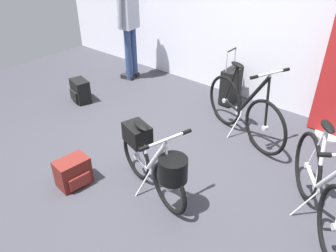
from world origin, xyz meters
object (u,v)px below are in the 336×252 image
Objects in this scene: display_bike_right at (244,110)px; backpack_on_floor at (80,91)px; folding_bike_foreground at (154,160)px; handbag_on_floor at (73,172)px; rolling_suitcase at (231,86)px; visitor_near_wall at (129,17)px; display_bike_left at (321,189)px.

backpack_on_floor is at bearing -163.62° from display_bike_right.
display_bike_right is at bearing 84.53° from folding_bike_foreground.
display_bike_right is at bearing 65.26° from handbag_on_floor.
rolling_suitcase is (-0.44, 2.21, -0.14)m from folding_bike_foreground.
visitor_near_wall is 1.45m from backpack_on_floor.
display_bike_left is 2.36m from handbag_on_floor.
backpack_on_floor is at bearing 177.71° from display_bike_left.
handbag_on_floor is (1.48, -1.23, -0.02)m from backpack_on_floor.
handbag_on_floor is at bearing -39.72° from backpack_on_floor.
backpack_on_floor is at bearing -141.66° from rolling_suitcase.
folding_bike_foreground is 0.92× the size of display_bike_left.
display_bike_right reaches higher than display_bike_left.
folding_bike_foreground is 1.51m from display_bike_right.
folding_bike_foreground is at bearing -153.67° from display_bike_left.
backpack_on_floor is 1.00× the size of handbag_on_floor.
rolling_suitcase is at bearing 129.59° from display_bike_right.
backpack_on_floor is at bearing 160.03° from folding_bike_foreground.
backpack_on_floor is (0.04, -1.15, -0.88)m from visitor_near_wall.
display_bike_left is 2.37m from rolling_suitcase.
display_bike_left is at bearing -2.29° from backpack_on_floor.
folding_bike_foreground is 0.81× the size of display_bike_right.
folding_bike_foreground is 2.26m from rolling_suitcase.
handbag_on_floor is (-0.74, -0.42, -0.27)m from folding_bike_foreground.
rolling_suitcase is at bearing 83.52° from handbag_on_floor.
folding_bike_foreground is at bearing -19.97° from backpack_on_floor.
display_bike_left is at bearing -19.66° from visitor_near_wall.
rolling_suitcase is 2.34× the size of backpack_on_floor.
folding_bike_foreground is at bearing 29.56° from handbag_on_floor.
backpack_on_floor is at bearing -87.80° from visitor_near_wall.
visitor_near_wall is 2.00m from rolling_suitcase.
visitor_near_wall is 2.96m from handbag_on_floor.
backpack_on_floor is (-3.57, 0.14, -0.20)m from display_bike_left.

